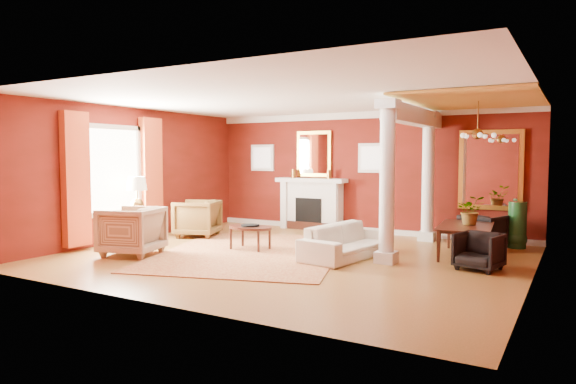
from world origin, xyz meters
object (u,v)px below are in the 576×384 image
Objects in this scene: armchair_stripe at (132,228)px; dining_table at (467,232)px; sofa at (347,236)px; armchair_leopard at (197,216)px; side_table at (137,199)px; coffee_table at (250,229)px.

dining_table is (5.46, 2.96, -0.04)m from armchair_stripe.
sofa is 1.25× the size of dining_table.
armchair_leopard is 1.53m from side_table.
armchair_leopard is at bearing 71.83° from side_table.
armchair_stripe is 0.70× the size of side_table.
side_table reaches higher than coffee_table.
armchair_stripe reaches higher than dining_table.
dining_table is at bearing -48.94° from sofa.
armchair_stripe reaches higher than coffee_table.
dining_table is at bearing 20.34° from coffee_table.
armchair_stripe is 6.21m from dining_table.
sofa is 3.99m from armchair_leopard.
coffee_table is (1.62, 1.54, -0.08)m from armchair_stripe.
dining_table is (3.84, 1.42, 0.04)m from coffee_table.
side_table is (-4.41, -0.84, 0.54)m from sofa.
armchair_stripe is at bearing 112.83° from dining_table.
armchair_leopard reaches higher than coffee_table.
coffee_table is (-1.97, -0.23, 0.02)m from sofa.
side_table is at bearing -166.13° from coffee_table.
sofa is 1.45× the size of side_table.
armchair_leopard is 2.35m from armchair_stripe.
coffee_table is at bearing 48.89° from armchair_leopard.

